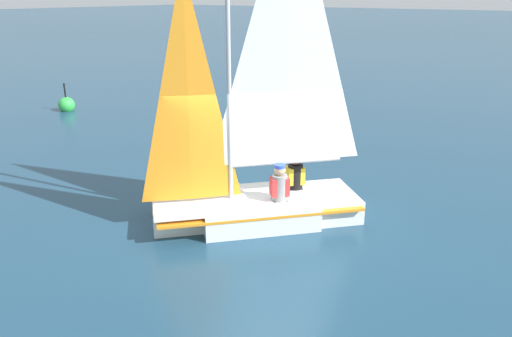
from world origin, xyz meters
The scene contains 5 objects.
ground_plane centered at (0.00, 0.00, 0.00)m, with size 260.00×260.00×0.00m, color navy.
sailboat_main centered at (-0.03, -0.03, 0.92)m, with size 3.75×3.92×6.21m.
sailor_helm centered at (-0.42, -0.19, 0.63)m, with size 0.42×0.43×1.16m.
sailor_crew centered at (-0.34, -0.88, 0.63)m, with size 0.42×0.43×1.16m.
buoy_marker centered at (11.35, -3.47, 0.22)m, with size 0.60×0.60×1.12m.
Camera 1 is at (-5.25, 7.17, 4.20)m, focal length 35.00 mm.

